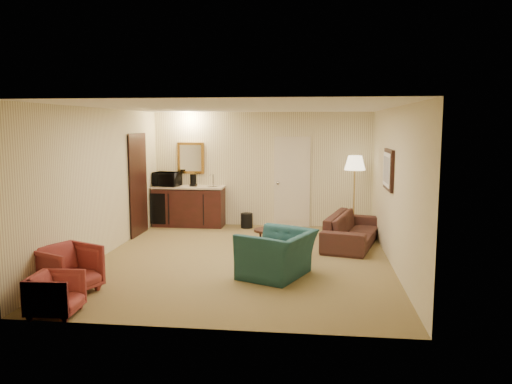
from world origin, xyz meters
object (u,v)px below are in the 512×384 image
rose_chair_far (56,292)px  floor_lamp (354,194)px  rose_chair_near (68,267)px  waste_bin (247,221)px  sofa (352,224)px  wetbar_cabinet (189,206)px  coffee_table (278,243)px  microwave (167,178)px  coffee_maker (193,180)px  teal_armchair (277,246)px

rose_chair_far → floor_lamp: 6.56m
rose_chair_near → waste_bin: 5.01m
sofa → wetbar_cabinet: bearing=83.0°
coffee_table → microwave: bearing=137.8°
sofa → rose_chair_near: size_ratio=2.82×
waste_bin → coffee_maker: (-1.24, 0.08, 0.89)m
rose_chair_far → waste_bin: bearing=-19.7°
wetbar_cabinet → coffee_maker: coffee_maker is taller
wetbar_cabinet → rose_chair_near: size_ratio=2.25×
rose_chair_far → floor_lamp: (3.95, 5.20, 0.55)m
wetbar_cabinet → microwave: bearing=-177.7°
wetbar_cabinet → coffee_maker: bearing=5.2°
floor_lamp → coffee_maker: bearing=174.8°
sofa → coffee_table: 1.74m
wetbar_cabinet → teal_armchair: bearing=-57.4°
coffee_table → waste_bin: 2.60m
sofa → rose_chair_near: sofa is taller
sofa → coffee_maker: coffee_maker is taller
sofa → coffee_table: (-1.35, -1.09, -0.15)m
rose_chair_near → rose_chair_far: (0.25, -0.80, -0.08)m
teal_armchair → coffee_maker: 4.29m
teal_armchair → coffee_maker: coffee_maker is taller
sofa → coffee_table: sofa is taller
rose_chair_far → waste_bin: (1.60, 5.45, -0.12)m
floor_lamp → coffee_maker: (-3.59, 0.33, 0.22)m
rose_chair_far → coffee_maker: bearing=-7.1°
sofa → waste_bin: sofa is taller
wetbar_cabinet → floor_lamp: size_ratio=0.98×
rose_chair_far → microwave: (-0.25, 5.50, 0.83)m
sofa → teal_armchair: 2.55m
waste_bin → teal_armchair: bearing=-74.9°
teal_armchair → microwave: 4.61m
sofa → teal_armchair: (-1.29, -2.20, 0.07)m
wetbar_cabinet → coffee_table: 3.38m
wetbar_cabinet → rose_chair_far: (-0.25, -5.52, -0.17)m
wetbar_cabinet → waste_bin: 1.38m
wetbar_cabinet → rose_chair_near: (-0.50, -4.72, -0.10)m
wetbar_cabinet → microwave: size_ratio=2.82×
microwave → coffee_maker: size_ratio=2.10×
rose_chair_near → floor_lamp: (4.20, 4.40, 0.47)m
waste_bin → rose_chair_near: bearing=-111.7°
teal_armchair → floor_lamp: size_ratio=0.64×
waste_bin → microwave: microwave is taller
rose_chair_far → microwave: microwave is taller
rose_chair_near → coffee_maker: size_ratio=2.64×
teal_armchair → waste_bin: (-0.96, 3.55, -0.31)m
coffee_maker → wetbar_cabinet: bearing=-163.3°
coffee_maker → floor_lamp: bearing=6.3°
teal_armchair → rose_chair_near: teal_armchair is taller
rose_chair_near → coffee_maker: bearing=17.0°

